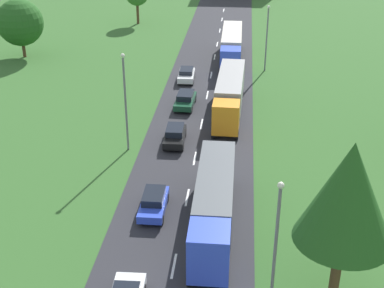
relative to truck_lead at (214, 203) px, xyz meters
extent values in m
cube|color=#2B2B30|center=(-2.20, 8.78, -2.06)|extent=(10.00, 140.00, 0.06)
cube|color=white|center=(-2.20, -4.30, -2.03)|extent=(0.16, 2.40, 0.01)
cube|color=white|center=(-2.20, 3.64, -2.03)|extent=(0.16, 2.40, 0.01)
cube|color=white|center=(-2.20, 9.89, -2.03)|extent=(0.16, 2.40, 0.01)
cube|color=white|center=(-2.20, 17.00, -2.03)|extent=(0.16, 2.40, 0.01)
cube|color=white|center=(-2.20, 24.73, -2.03)|extent=(0.16, 2.40, 0.01)
cube|color=white|center=(-2.20, 31.36, -2.03)|extent=(0.16, 2.40, 0.01)
cube|color=white|center=(-2.20, 38.63, -2.03)|extent=(0.16, 2.40, 0.01)
cube|color=white|center=(-2.20, 44.69, -2.03)|extent=(0.16, 2.40, 0.01)
cube|color=white|center=(-2.20, 52.26, -2.03)|extent=(0.16, 2.40, 0.01)
cube|color=white|center=(-2.20, 59.49, -2.03)|extent=(0.16, 2.40, 0.01)
cube|color=white|center=(-2.20, 66.49, -2.03)|extent=(0.16, 2.40, 0.01)
cube|color=blue|center=(0.02, -5.25, 0.01)|extent=(2.45, 2.56, 3.09)
cube|color=black|center=(0.03, -6.47, 0.56)|extent=(2.10, 0.11, 1.36)
cube|color=#4C5156|center=(-0.01, 1.44, 0.09)|extent=(2.54, 10.15, 2.64)
cube|color=black|center=(-0.01, 1.44, -1.43)|extent=(0.94, 9.64, 0.24)
cylinder|color=black|center=(1.08, -5.89, -1.53)|extent=(0.35, 1.00, 1.00)
cylinder|color=black|center=(-1.02, -5.90, -1.53)|extent=(0.35, 1.00, 1.00)
cylinder|color=black|center=(1.03, 4.49, -1.53)|extent=(0.35, 1.00, 1.00)
cylinder|color=black|center=(-1.07, 4.48, -1.53)|extent=(0.35, 1.00, 1.00)
cylinder|color=black|center=(1.03, 5.71, -1.53)|extent=(0.35, 1.00, 1.00)
cylinder|color=black|center=(-1.07, 5.70, -1.53)|extent=(0.35, 1.00, 1.00)
cube|color=orange|center=(0.21, 14.53, -0.11)|extent=(2.50, 2.30, 2.85)
cube|color=black|center=(0.19, 13.47, 0.41)|extent=(2.10, 0.16, 1.26)
cube|color=gray|center=(0.39, 21.25, 0.20)|extent=(2.78, 10.57, 2.86)
cube|color=black|center=(0.39, 21.25, -1.43)|extent=(1.17, 10.01, 0.24)
cylinder|color=black|center=(1.25, 13.94, -1.53)|extent=(0.38, 1.01, 1.00)
cylinder|color=black|center=(-0.85, 14.00, -1.53)|extent=(0.38, 1.01, 1.00)
cylinder|color=black|center=(1.53, 24.38, -1.53)|extent=(0.38, 1.01, 1.00)
cylinder|color=black|center=(-0.57, 24.43, -1.53)|extent=(0.38, 1.01, 1.00)
cylinder|color=black|center=(1.56, 25.64, -1.53)|extent=(0.38, 1.01, 1.00)
cylinder|color=black|center=(-0.54, 25.69, -1.53)|extent=(0.38, 1.01, 1.00)
cube|color=blue|center=(0.06, 31.52, -0.11)|extent=(2.46, 2.53, 2.84)
cube|color=black|center=(0.07, 30.32, 0.40)|extent=(2.10, 0.12, 1.25)
cube|color=beige|center=(0.01, 38.57, 0.17)|extent=(2.58, 10.91, 2.80)
cube|color=black|center=(0.01, 38.57, -1.43)|extent=(0.97, 10.36, 0.24)
cylinder|color=black|center=(1.12, 30.90, -1.53)|extent=(0.36, 1.00, 1.00)
cylinder|color=black|center=(-0.98, 30.88, -1.53)|extent=(0.36, 1.00, 1.00)
cylinder|color=black|center=(1.04, 41.85, -1.53)|extent=(0.36, 1.00, 1.00)
cylinder|color=black|center=(-1.06, 41.83, -1.53)|extent=(0.36, 1.00, 1.00)
cylinder|color=black|center=(1.03, 43.16, -1.53)|extent=(0.36, 1.00, 1.00)
cylinder|color=black|center=(-1.07, 43.14, -1.53)|extent=(0.36, 1.00, 1.00)
cylinder|color=black|center=(-5.21, -6.97, -1.71)|extent=(0.24, 0.65, 0.64)
cube|color=blue|center=(-4.40, 1.53, -1.42)|extent=(1.81, 4.23, 0.59)
cube|color=black|center=(-4.41, 1.74, -0.85)|extent=(1.51, 2.37, 0.55)
cylinder|color=black|center=(-3.61, 0.11, -1.71)|extent=(0.23, 0.64, 0.64)
cylinder|color=black|center=(-5.17, 0.09, -1.71)|extent=(0.23, 0.64, 0.64)
cylinder|color=black|center=(-3.64, 2.97, -1.71)|extent=(0.23, 0.64, 0.64)
cylinder|color=black|center=(-5.20, 2.95, -1.71)|extent=(0.23, 0.64, 0.64)
cube|color=black|center=(-4.27, 12.62, -1.40)|extent=(1.91, 4.25, 0.63)
cube|color=black|center=(-4.28, 12.83, -0.80)|extent=(1.57, 2.39, 0.57)
cylinder|color=black|center=(-3.44, 11.21, -1.71)|extent=(0.24, 0.65, 0.64)
cylinder|color=black|center=(-5.03, 11.17, -1.71)|extent=(0.24, 0.65, 0.64)
cylinder|color=black|center=(-3.52, 14.07, -1.71)|extent=(0.24, 0.65, 0.64)
cylinder|color=black|center=(-5.11, 14.02, -1.71)|extent=(0.24, 0.65, 0.64)
cube|color=#19472D|center=(-4.27, 21.20, -1.42)|extent=(2.04, 4.48, 0.59)
cube|color=black|center=(-4.26, 21.42, -0.83)|extent=(1.66, 2.53, 0.58)
cylinder|color=black|center=(-3.50, 19.66, -1.71)|extent=(0.25, 0.65, 0.64)
cylinder|color=black|center=(-5.16, 19.73, -1.71)|extent=(0.25, 0.65, 0.64)
cylinder|color=black|center=(-3.38, 22.66, -1.71)|extent=(0.25, 0.65, 0.64)
cylinder|color=black|center=(-5.03, 22.73, -1.71)|extent=(0.25, 0.65, 0.64)
cube|color=white|center=(-4.99, 29.07, -1.40)|extent=(1.93, 4.09, 0.64)
cube|color=black|center=(-5.00, 29.27, -0.84)|extent=(1.59, 2.31, 0.47)
cylinder|color=black|center=(-4.14, 27.72, -1.71)|extent=(0.24, 0.65, 0.64)
cylinder|color=black|center=(-5.76, 27.68, -1.71)|extent=(0.24, 0.65, 0.64)
cylinder|color=black|center=(-4.23, 30.47, -1.71)|extent=(0.24, 0.65, 0.64)
cylinder|color=black|center=(-5.84, 30.42, -1.71)|extent=(0.24, 0.65, 0.64)
cylinder|color=slate|center=(3.68, -6.99, 1.79)|extent=(0.18, 0.18, 7.76)
sphere|color=silver|center=(3.68, -6.99, 5.79)|extent=(0.36, 0.36, 0.36)
cylinder|color=slate|center=(-8.25, 11.08, 2.16)|extent=(0.18, 0.18, 8.51)
sphere|color=silver|center=(-8.25, 11.08, 6.54)|extent=(0.36, 0.36, 0.36)
cylinder|color=slate|center=(4.32, 33.91, 1.78)|extent=(0.18, 0.18, 7.75)
sphere|color=silver|center=(4.32, 33.91, 5.77)|extent=(0.36, 0.36, 0.36)
cylinder|color=#513823|center=(-15.80, 55.67, -0.39)|extent=(0.43, 0.43, 3.41)
cylinder|color=#513823|center=(7.30, -5.83, -0.11)|extent=(0.58, 0.58, 3.97)
cone|color=#23561E|center=(7.30, -5.83, 4.83)|extent=(5.38, 5.38, 5.92)
cylinder|color=#513823|center=(-27.58, 36.45, -0.92)|extent=(0.43, 0.43, 2.35)
sphere|color=#23561E|center=(-27.58, 36.45, 2.53)|extent=(6.05, 6.05, 6.05)
camera|label=1|loc=(1.47, -30.29, 19.69)|focal=49.98mm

